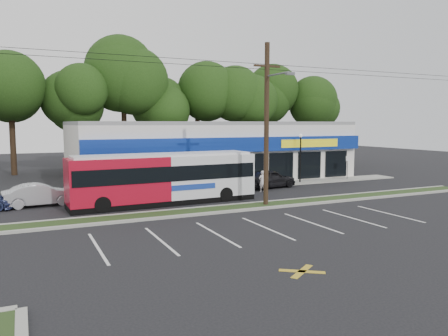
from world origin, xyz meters
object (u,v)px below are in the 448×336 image
metrobus (165,177)px  pedestrian_a (262,181)px  lamp_post (300,152)px  car_dark (270,179)px  car_silver (40,195)px  utility_pole (265,119)px  pedestrian_b (228,178)px  sign_post (348,163)px

metrobus → pedestrian_a: metrobus is taller
lamp_post → car_dark: lamp_post is taller
lamp_post → car_dark: size_ratio=0.96×
lamp_post → car_silver: size_ratio=0.99×
utility_pole → pedestrian_a: size_ratio=30.99×
metrobus → car_silver: (-7.34, 2.50, -1.00)m
pedestrian_b → sign_post: bearing=-173.0°
utility_pole → car_dark: bearing=56.5°
metrobus → pedestrian_a: bearing=8.3°
sign_post → car_dark: size_ratio=0.50×
sign_post → car_dark: sign_post is taller
metrobus → car_silver: 7.82m
metrobus → car_dark: (9.64, 3.02, -0.96)m
car_silver → pedestrian_b: pedestrian_b is taller
lamp_post → pedestrian_b: lamp_post is taller
metrobus → pedestrian_b: size_ratio=6.79×
sign_post → pedestrian_b: 12.06m
car_dark → sign_post: bearing=-92.9°
car_dark → pedestrian_b: bearing=63.3°
car_dark → pedestrian_a: bearing=124.1°
pedestrian_a → pedestrian_b: pedestrian_b is taller
car_silver → metrobus: bearing=-114.2°
sign_post → metrobus: metrobus is taller
pedestrian_a → lamp_post: bearing=-161.3°
car_silver → car_dark: bearing=-93.7°
car_dark → car_silver: bearing=81.9°
sign_post → car_silver: sign_post is taller
car_dark → lamp_post: bearing=-81.1°
sign_post → lamp_post: bearing=177.4°
lamp_post → car_silver: 20.95m
sign_post → car_silver: 25.84m
lamp_post → pedestrian_a: size_ratio=2.63×
car_silver → pedestrian_a: 15.44m
pedestrian_b → utility_pole: bearing=88.1°
lamp_post → pedestrian_b: (-7.04, -0.30, -1.78)m
sign_post → pedestrian_a: sign_post is taller
utility_pole → metrobus: 7.37m
utility_pole → car_dark: size_ratio=11.32×
car_silver → pedestrian_a: size_ratio=2.67×
sign_post → pedestrian_a: size_ratio=1.38×
metrobus → car_silver: bearing=158.9°
sign_post → pedestrian_a: (-10.38, -2.57, -0.75)m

